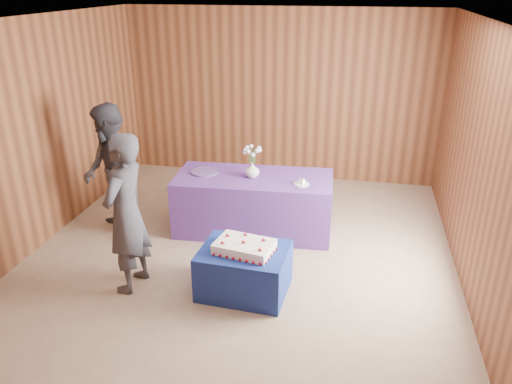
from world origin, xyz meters
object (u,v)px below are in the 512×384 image
(serving_table, at_px, (254,203))
(sheet_cake, at_px, (244,247))
(cake_table, at_px, (244,271))
(vase, at_px, (252,170))
(guest_left, at_px, (126,214))
(guest_right, at_px, (112,173))

(serving_table, xyz_separation_m, sheet_cake, (0.21, -1.45, 0.18))
(cake_table, relative_size, vase, 4.73)
(vase, bearing_deg, sheet_cake, -81.02)
(cake_table, bearing_deg, guest_left, -169.74)
(guest_left, bearing_deg, sheet_cake, 101.27)
(cake_table, xyz_separation_m, sheet_cake, (0.01, -0.03, 0.30))
(serving_table, height_order, guest_left, guest_left)
(serving_table, bearing_deg, guest_right, -166.86)
(cake_table, height_order, sheet_cake, sheet_cake)
(serving_table, xyz_separation_m, vase, (-0.02, -0.01, 0.47))
(vase, bearing_deg, guest_right, -163.76)
(serving_table, bearing_deg, sheet_cake, -85.14)
(vase, xyz_separation_m, guest_left, (-0.99, -1.55, 0.01))
(cake_table, distance_m, guest_left, 1.35)
(guest_left, height_order, guest_right, guest_right)
(sheet_cake, xyz_separation_m, guest_left, (-1.21, -0.12, 0.30))
(serving_table, bearing_deg, guest_left, -126.09)
(serving_table, bearing_deg, vase, -141.42)
(vase, distance_m, guest_left, 1.83)
(cake_table, bearing_deg, guest_right, 157.68)
(serving_table, distance_m, guest_left, 1.92)
(sheet_cake, relative_size, guest_right, 0.39)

